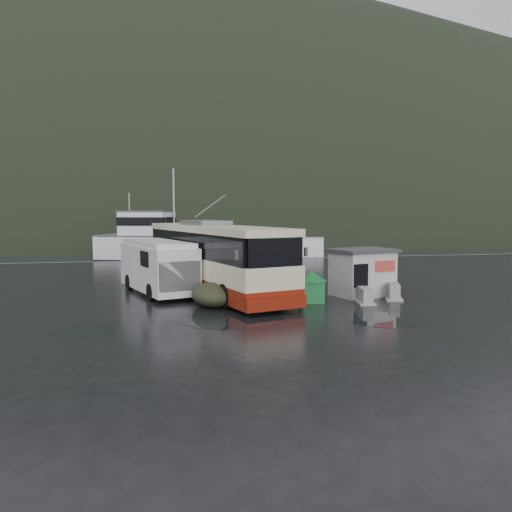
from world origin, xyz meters
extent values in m
plane|color=black|center=(0.00, 0.00, 0.00)|extent=(160.00, 160.00, 0.00)
cube|color=black|center=(0.00, 110.00, 0.00)|extent=(300.00, 180.00, 0.02)
cube|color=#999993|center=(0.00, 20.00, 0.00)|extent=(160.00, 0.60, 1.50)
ellipsoid|color=black|center=(10.00, 250.00, 0.00)|extent=(780.00, 540.00, 570.00)
cylinder|color=black|center=(-0.73, -4.23, 0.01)|extent=(4.24, 4.24, 0.01)
cylinder|color=black|center=(-6.22, -5.44, 0.01)|extent=(2.25, 2.25, 0.01)
cylinder|color=black|center=(3.21, 5.32, 0.01)|extent=(3.28, 3.28, 0.01)
cylinder|color=black|center=(5.22, -5.73, 0.01)|extent=(3.02, 3.02, 0.01)
camera|label=1|loc=(-3.60, -23.78, 4.27)|focal=35.00mm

